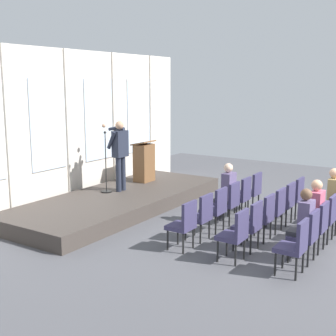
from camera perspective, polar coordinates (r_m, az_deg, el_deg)
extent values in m
plane|color=#4C4C51|center=(9.26, 19.45, -9.40)|extent=(17.11, 17.11, 0.00)
cube|color=silver|center=(12.10, -11.79, 5.11)|extent=(9.13, 0.10, 3.92)
cube|color=silver|center=(10.72, -19.29, 4.06)|extent=(0.20, 0.08, 3.92)
cube|color=silver|center=(11.42, -14.84, 5.30)|extent=(1.10, 0.04, 2.21)
cube|color=silver|center=(11.91, -12.32, 5.01)|extent=(0.20, 0.08, 3.92)
cube|color=silver|center=(12.71, -8.70, 6.04)|extent=(1.10, 0.04, 2.21)
cube|color=silver|center=(13.25, -6.67, 5.73)|extent=(0.20, 0.08, 3.92)
cube|color=silver|center=(14.11, -3.73, 6.58)|extent=(1.10, 0.04, 2.21)
cube|color=silver|center=(14.69, -2.08, 6.26)|extent=(0.20, 0.08, 3.92)
cube|color=#3F3833|center=(11.42, -6.14, -4.14)|extent=(6.16, 2.37, 0.35)
cylinder|color=#232838|center=(11.57, -6.24, -0.81)|extent=(0.14, 0.14, 0.88)
cylinder|color=#232838|center=(11.71, -5.68, -0.66)|extent=(0.14, 0.14, 0.88)
cube|color=#232838|center=(11.52, -6.03, 3.04)|extent=(0.42, 0.22, 0.66)
cube|color=navy|center=(11.58, -6.48, 3.47)|extent=(0.06, 0.01, 0.40)
sphere|color=tan|center=(11.47, -6.12, 5.35)|extent=(0.21, 0.21, 0.21)
cylinder|color=#232838|center=(11.37, -7.12, 3.48)|extent=(0.09, 0.28, 0.45)
cylinder|color=#232838|center=(11.67, -6.10, 4.82)|extent=(0.15, 0.36, 0.15)
cylinder|color=#232838|center=(11.72, -6.77, 4.98)|extent=(0.11, 0.34, 0.15)
sphere|color=tan|center=(11.80, -8.08, 5.28)|extent=(0.10, 0.10, 0.10)
cylinder|color=black|center=(11.63, -7.73, -2.94)|extent=(0.28, 0.28, 0.03)
cylinder|color=black|center=(11.48, -7.82, 0.66)|extent=(0.02, 0.02, 1.45)
sphere|color=#262626|center=(11.38, -7.92, 4.45)|extent=(0.07, 0.07, 0.07)
cube|color=brown|center=(12.72, -3.03, 0.66)|extent=(0.52, 0.40, 1.05)
cube|color=brown|center=(12.64, -3.13, 3.19)|extent=(0.60, 0.48, 0.14)
cylinder|color=black|center=(8.83, 1.25, -8.37)|extent=(0.04, 0.04, 0.40)
cylinder|color=black|center=(8.55, -0.05, -9.02)|extent=(0.04, 0.04, 0.40)
cylinder|color=black|center=(8.67, 3.18, -8.76)|extent=(0.04, 0.04, 0.40)
cylinder|color=black|center=(8.38, 1.93, -9.45)|extent=(0.04, 0.04, 0.40)
cube|color=#383356|center=(8.53, 1.59, -7.37)|extent=(0.46, 0.44, 0.08)
cube|color=#383356|center=(8.35, 2.71, -5.83)|extent=(0.46, 0.06, 0.46)
cylinder|color=black|center=(9.36, 3.35, -7.28)|extent=(0.04, 0.04, 0.40)
cylinder|color=black|center=(9.06, 2.20, -7.88)|extent=(0.04, 0.04, 0.40)
cylinder|color=black|center=(9.20, 5.20, -7.62)|extent=(0.04, 0.04, 0.40)
cylinder|color=black|center=(8.90, 4.10, -8.24)|extent=(0.04, 0.04, 0.40)
cube|color=#383356|center=(9.06, 3.73, -6.31)|extent=(0.46, 0.44, 0.08)
cube|color=#383356|center=(8.89, 4.82, -4.83)|extent=(0.46, 0.06, 0.46)
cylinder|color=black|center=(9.89, 5.22, -6.31)|extent=(0.04, 0.04, 0.40)
cylinder|color=black|center=(9.59, 4.20, -6.84)|extent=(0.04, 0.04, 0.40)
cylinder|color=black|center=(9.75, 6.99, -6.61)|extent=(0.04, 0.04, 0.40)
cylinder|color=black|center=(9.44, 6.02, -7.16)|extent=(0.04, 0.04, 0.40)
cube|color=#383356|center=(9.60, 5.63, -5.36)|extent=(0.46, 0.44, 0.08)
cube|color=#383356|center=(9.44, 6.69, -3.95)|extent=(0.46, 0.06, 0.46)
cylinder|color=black|center=(10.44, 6.89, -5.43)|extent=(0.04, 0.04, 0.40)
cylinder|color=black|center=(10.13, 5.97, -5.91)|extent=(0.04, 0.04, 0.40)
cylinder|color=black|center=(10.30, 8.59, -5.70)|extent=(0.04, 0.04, 0.40)
cylinder|color=black|center=(9.99, 7.72, -6.20)|extent=(0.04, 0.04, 0.40)
cube|color=#383356|center=(10.15, 7.32, -4.51)|extent=(0.46, 0.44, 0.08)
cube|color=#383356|center=(10.01, 8.34, -3.16)|extent=(0.46, 0.06, 0.46)
cylinder|color=#2D2D33|center=(10.21, 6.16, -5.67)|extent=(0.10, 0.10, 0.44)
cylinder|color=#2D2D33|center=(10.36, 6.62, -5.44)|extent=(0.10, 0.10, 0.44)
cube|color=#2D2D33|center=(10.16, 7.03, -4.13)|extent=(0.34, 0.36, 0.12)
cube|color=#594C72|center=(10.03, 7.64, -2.26)|extent=(0.36, 0.20, 0.59)
sphere|color=beige|center=(9.96, 7.59, 0.02)|extent=(0.20, 0.20, 0.20)
cylinder|color=black|center=(11.00, 8.38, -4.64)|extent=(0.04, 0.04, 0.40)
cylinder|color=black|center=(10.69, 7.56, -5.07)|extent=(0.04, 0.04, 0.40)
cylinder|color=black|center=(10.87, 10.01, -4.88)|extent=(0.04, 0.04, 0.40)
cylinder|color=black|center=(10.55, 9.23, -5.33)|extent=(0.04, 0.04, 0.40)
cube|color=#383356|center=(10.71, 8.83, -3.74)|extent=(0.46, 0.44, 0.08)
cube|color=#383356|center=(10.58, 9.81, -2.45)|extent=(0.46, 0.06, 0.46)
cylinder|color=black|center=(11.57, 9.73, -3.92)|extent=(0.04, 0.04, 0.40)
cylinder|color=black|center=(11.25, 8.99, -4.31)|extent=(0.04, 0.04, 0.40)
cylinder|color=black|center=(11.44, 11.29, -4.13)|extent=(0.04, 0.04, 0.40)
cylinder|color=black|center=(11.12, 10.59, -4.54)|extent=(0.04, 0.04, 0.40)
cube|color=#383356|center=(11.29, 10.19, -3.05)|extent=(0.46, 0.44, 0.08)
cube|color=#383356|center=(11.16, 11.13, -1.82)|extent=(0.46, 0.06, 0.46)
cylinder|color=black|center=(8.36, 7.39, -9.57)|extent=(0.04, 0.04, 0.40)
cylinder|color=black|center=(8.06, 6.25, -10.34)|extent=(0.04, 0.04, 0.40)
cylinder|color=black|center=(8.23, 9.55, -9.97)|extent=(0.04, 0.04, 0.40)
cylinder|color=black|center=(7.92, 8.48, -10.77)|extent=(0.04, 0.04, 0.40)
cube|color=#383356|center=(8.06, 7.96, -8.56)|extent=(0.46, 0.44, 0.08)
cube|color=#383356|center=(7.90, 9.27, -6.93)|extent=(0.46, 0.06, 0.46)
cylinder|color=black|center=(8.91, 9.22, -8.33)|extent=(0.04, 0.04, 0.40)
cylinder|color=black|center=(8.60, 8.22, -9.01)|extent=(0.04, 0.04, 0.40)
cylinder|color=black|center=(8.79, 11.26, -8.68)|extent=(0.04, 0.04, 0.40)
cylinder|color=black|center=(8.47, 10.33, -9.38)|extent=(0.04, 0.04, 0.40)
cube|color=#383356|center=(8.62, 9.81, -7.34)|extent=(0.46, 0.44, 0.08)
cube|color=#383356|center=(8.47, 11.05, -5.79)|extent=(0.46, 0.06, 0.46)
cylinder|color=black|center=(9.47, 10.82, -7.23)|extent=(0.04, 0.04, 0.40)
cylinder|color=black|center=(9.16, 9.95, -7.83)|extent=(0.04, 0.04, 0.40)
cylinder|color=black|center=(9.36, 12.76, -7.53)|extent=(0.04, 0.04, 0.40)
cylinder|color=black|center=(9.04, 11.94, -8.16)|extent=(0.04, 0.04, 0.40)
cube|color=#383356|center=(9.18, 11.42, -6.26)|extent=(0.46, 0.44, 0.08)
cube|color=#383356|center=(9.04, 12.61, -4.79)|extent=(0.46, 0.06, 0.46)
cylinder|color=black|center=(10.05, 12.24, -6.25)|extent=(0.04, 0.04, 0.40)
cylinder|color=black|center=(9.72, 11.46, -6.79)|extent=(0.04, 0.04, 0.40)
cylinder|color=black|center=(9.94, 14.07, -6.52)|extent=(0.04, 0.04, 0.40)
cylinder|color=black|center=(9.61, 13.36, -7.07)|extent=(0.04, 0.04, 0.40)
cube|color=#383356|center=(9.76, 12.84, -5.31)|extent=(0.46, 0.44, 0.08)
cube|color=#383356|center=(9.63, 13.97, -3.91)|extent=(0.46, 0.06, 0.46)
cylinder|color=black|center=(10.63, 13.49, -5.37)|extent=(0.04, 0.04, 0.40)
cylinder|color=black|center=(10.30, 12.81, -5.85)|extent=(0.04, 0.04, 0.40)
cylinder|color=black|center=(10.52, 15.24, -5.61)|extent=(0.04, 0.04, 0.40)
cylinder|color=black|center=(10.19, 14.60, -6.11)|extent=(0.04, 0.04, 0.40)
cube|color=#383356|center=(10.35, 14.10, -4.46)|extent=(0.46, 0.44, 0.08)
cube|color=#383356|center=(10.22, 15.17, -3.13)|extent=(0.46, 0.06, 0.46)
cylinder|color=black|center=(11.21, 14.62, -4.58)|extent=(0.04, 0.04, 0.40)
cylinder|color=black|center=(10.88, 14.00, -5.01)|extent=(0.04, 0.04, 0.40)
cylinder|color=black|center=(11.11, 16.28, -4.80)|extent=(0.04, 0.04, 0.40)
cylinder|color=black|center=(10.78, 15.71, -5.24)|extent=(0.04, 0.04, 0.40)
cube|color=#383356|center=(10.94, 15.21, -3.70)|extent=(0.46, 0.44, 0.08)
cube|color=#383356|center=(10.82, 16.24, -2.43)|extent=(0.46, 0.06, 0.46)
cylinder|color=black|center=(8.00, 14.23, -10.78)|extent=(0.04, 0.04, 0.40)
cylinder|color=black|center=(7.68, 13.32, -11.65)|extent=(0.04, 0.04, 0.40)
cylinder|color=black|center=(7.91, 16.60, -11.16)|extent=(0.04, 0.04, 0.40)
cylinder|color=black|center=(7.58, 15.79, -12.06)|extent=(0.04, 0.04, 0.40)
cube|color=#383356|center=(7.70, 15.07, -9.75)|extent=(0.46, 0.44, 0.08)
cube|color=#383356|center=(7.56, 16.55, -8.04)|extent=(0.46, 0.06, 0.46)
cylinder|color=black|center=(8.57, 15.66, -9.38)|extent=(0.04, 0.04, 0.40)
cylinder|color=black|center=(8.25, 14.88, -10.14)|extent=(0.04, 0.04, 0.40)
cylinder|color=black|center=(8.49, 17.87, -9.71)|extent=(0.04, 0.04, 0.40)
cylinder|color=black|center=(8.16, 17.18, -10.50)|extent=(0.04, 0.04, 0.40)
cube|color=#383356|center=(8.29, 16.49, -8.37)|extent=(0.46, 0.44, 0.08)
cube|color=#383356|center=(8.16, 17.87, -6.76)|extent=(0.46, 0.06, 0.46)
cylinder|color=#2D2D33|center=(8.33, 15.02, -9.80)|extent=(0.10, 0.10, 0.44)
cylinder|color=#2D2D33|center=(8.49, 15.41, -9.42)|extent=(0.10, 0.10, 0.44)
cube|color=#2D2D33|center=(8.28, 16.11, -7.92)|extent=(0.34, 0.36, 0.12)
cube|color=#594C72|center=(8.16, 16.97, -5.81)|extent=(0.36, 0.20, 0.54)
sphere|color=brown|center=(8.06, 16.98, -3.19)|extent=(0.20, 0.20, 0.20)
cylinder|color=black|center=(9.16, 16.90, -8.15)|extent=(0.04, 0.04, 0.40)
cylinder|color=black|center=(8.83, 16.23, -8.82)|extent=(0.04, 0.04, 0.40)
cylinder|color=black|center=(9.07, 18.98, -8.44)|extent=(0.04, 0.04, 0.40)
cylinder|color=black|center=(8.74, 18.38, -9.13)|extent=(0.04, 0.04, 0.40)
cube|color=#383356|center=(8.87, 17.71, -7.16)|extent=(0.46, 0.44, 0.08)
cube|color=#383356|center=(8.75, 19.01, -5.64)|extent=(0.46, 0.06, 0.46)
cylinder|color=#2D2D33|center=(8.91, 16.34, -8.51)|extent=(0.10, 0.10, 0.44)
cylinder|color=#2D2D33|center=(9.07, 16.68, -8.18)|extent=(0.10, 0.10, 0.44)
cube|color=#2D2D33|center=(8.87, 17.36, -6.74)|extent=(0.34, 0.36, 0.12)
cube|color=#B24C66|center=(8.75, 18.18, -4.64)|extent=(0.36, 0.20, 0.58)
sphere|color=tan|center=(8.66, 18.20, -2.06)|extent=(0.20, 0.20, 0.20)
cylinder|color=black|center=(9.75, 17.99, -7.07)|extent=(0.04, 0.04, 0.40)
cylinder|color=black|center=(9.41, 17.40, -7.66)|extent=(0.04, 0.04, 0.40)
cylinder|color=black|center=(9.67, 19.94, -7.33)|extent=(0.04, 0.04, 0.40)
cylinder|color=black|center=(9.34, 19.42, -7.93)|extent=(0.04, 0.04, 0.40)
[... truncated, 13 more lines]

